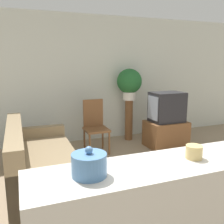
{
  "coord_description": "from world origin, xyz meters",
  "views": [
    {
      "loc": [
        -1.08,
        -1.84,
        1.72
      ],
      "look_at": [
        0.47,
        2.2,
        0.85
      ],
      "focal_mm": 40.0,
      "sensor_mm": 36.0,
      "label": 1
    }
  ],
  "objects_px": {
    "wooden_chair": "(95,124)",
    "potted_plant": "(129,82)",
    "television": "(167,107)",
    "decorative_bowl": "(89,165)",
    "couch": "(40,164)"
  },
  "relations": [
    {
      "from": "couch",
      "to": "potted_plant",
      "type": "relative_size",
      "value": 2.9
    },
    {
      "from": "potted_plant",
      "to": "decorative_bowl",
      "type": "height_order",
      "value": "potted_plant"
    },
    {
      "from": "wooden_chair",
      "to": "potted_plant",
      "type": "xyz_separation_m",
      "value": [
        0.93,
        0.45,
        0.74
      ]
    },
    {
      "from": "potted_plant",
      "to": "decorative_bowl",
      "type": "bearing_deg",
      "value": -118.04
    },
    {
      "from": "couch",
      "to": "wooden_chair",
      "type": "relative_size",
      "value": 1.95
    },
    {
      "from": "couch",
      "to": "television",
      "type": "bearing_deg",
      "value": 16.93
    },
    {
      "from": "wooden_chair",
      "to": "decorative_bowl",
      "type": "height_order",
      "value": "decorative_bowl"
    },
    {
      "from": "couch",
      "to": "television",
      "type": "height_order",
      "value": "television"
    },
    {
      "from": "television",
      "to": "potted_plant",
      "type": "distance_m",
      "value": 0.98
    },
    {
      "from": "couch",
      "to": "decorative_bowl",
      "type": "xyz_separation_m",
      "value": [
        0.12,
        -2.16,
        0.85
      ]
    },
    {
      "from": "potted_plant",
      "to": "decorative_bowl",
      "type": "xyz_separation_m",
      "value": [
        -1.94,
        -3.64,
        -0.13
      ]
    },
    {
      "from": "wooden_chair",
      "to": "potted_plant",
      "type": "distance_m",
      "value": 1.26
    },
    {
      "from": "television",
      "to": "decorative_bowl",
      "type": "xyz_separation_m",
      "value": [
        -2.46,
        -2.95,
        0.32
      ]
    },
    {
      "from": "television",
      "to": "decorative_bowl",
      "type": "distance_m",
      "value": 3.85
    },
    {
      "from": "television",
      "to": "wooden_chair",
      "type": "height_order",
      "value": "television"
    }
  ]
}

